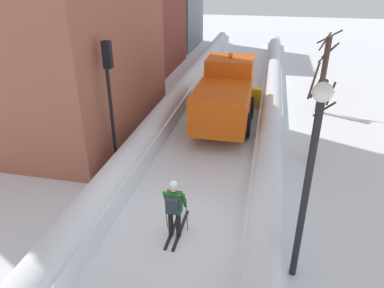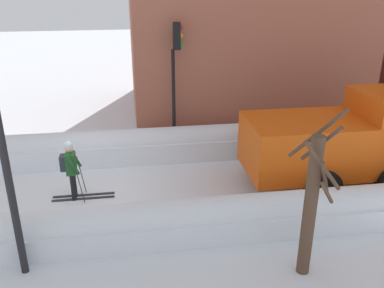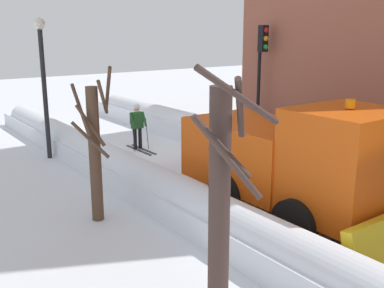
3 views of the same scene
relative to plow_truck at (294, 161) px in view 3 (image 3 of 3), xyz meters
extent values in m
plane|color=white|center=(-0.33, 2.19, -1.48)|extent=(80.00, 80.00, 0.00)
cube|color=white|center=(2.12, 2.19, -1.18)|extent=(1.10, 36.00, 0.60)
cylinder|color=white|center=(2.12, 2.19, -0.88)|extent=(0.90, 34.20, 0.90)
cube|color=#DB510F|center=(0.00, -1.32, -0.08)|extent=(2.30, 3.40, 1.60)
cube|color=#DB510F|center=(0.00, 1.38, 0.27)|extent=(2.20, 2.00, 2.30)
cylinder|color=orange|center=(0.00, 1.38, 1.54)|extent=(0.20, 0.20, 0.18)
cylinder|color=black|center=(-1.15, 1.08, -0.93)|extent=(0.25, 1.10, 1.10)
cylinder|color=black|center=(1.15, 1.08, -0.93)|extent=(0.25, 1.10, 1.10)
cylinder|color=black|center=(-1.15, -1.12, -0.93)|extent=(0.25, 1.10, 1.10)
cylinder|color=black|center=(1.15, -1.12, -0.93)|extent=(0.25, 1.10, 1.10)
cylinder|color=black|center=(-0.43, -8.13, -1.07)|extent=(0.14, 0.14, 0.82)
cylinder|color=black|center=(-0.21, -8.13, -1.07)|extent=(0.14, 0.14, 0.82)
cube|color=#1E5123|center=(-0.32, -8.13, -0.35)|extent=(0.42, 0.26, 0.62)
cube|color=#262D38|center=(-0.32, -8.34, -0.32)|extent=(0.32, 0.16, 0.44)
sphere|color=tan|center=(-0.32, -8.13, 0.12)|extent=(0.24, 0.24, 0.24)
sphere|color=silver|center=(-0.32, -8.13, 0.22)|extent=(0.22, 0.22, 0.22)
cylinder|color=#1E5123|center=(-0.58, -8.03, -0.32)|extent=(0.09, 0.33, 0.56)
cylinder|color=#1E5123|center=(-0.06, -8.03, -0.32)|extent=(0.09, 0.33, 0.56)
cube|color=black|center=(-0.43, -7.88, -1.46)|extent=(0.09, 1.80, 0.03)
cube|color=black|center=(-0.21, -7.88, -1.46)|extent=(0.09, 1.80, 0.03)
cylinder|color=#262628|center=(-0.62, -7.91, -0.88)|extent=(0.02, 0.19, 1.19)
cylinder|color=#262628|center=(-0.02, -7.91, -0.88)|extent=(0.02, 0.19, 1.19)
cylinder|color=black|center=(-3.45, -4.82, 0.39)|extent=(0.12, 0.12, 3.74)
cube|color=black|center=(-3.45, -4.68, 2.71)|extent=(0.28, 0.24, 0.90)
sphere|color=red|center=(-3.45, -4.55, 2.99)|extent=(0.18, 0.18, 0.18)
sphere|color=gold|center=(-3.45, -4.55, 2.71)|extent=(0.18, 0.18, 0.18)
sphere|color=green|center=(-3.45, -4.55, 2.43)|extent=(0.18, 0.18, 0.18)
cylinder|color=black|center=(2.88, -8.87, 0.77)|extent=(0.16, 0.16, 4.50)
sphere|color=silver|center=(2.88, -8.87, 3.21)|extent=(0.40, 0.40, 0.40)
cylinder|color=#4E3728|center=(3.79, -2.76, 0.14)|extent=(0.28, 0.28, 3.23)
cylinder|color=#4E3728|center=(3.60, -2.59, 1.51)|extent=(0.52, 0.63, 0.90)
cylinder|color=#4E3728|center=(3.98, -2.53, 0.58)|extent=(0.68, 0.65, 0.87)
cylinder|color=#4E3728|center=(3.45, -2.62, 1.68)|extent=(0.43, 1.05, 1.16)
cylinder|color=#4E3728|center=(3.93, -2.60, 0.90)|extent=(0.53, 0.49, 0.99)
cylinder|color=#4E3728|center=(4.08, -2.76, 1.25)|extent=(0.10, 0.88, 1.13)
cylinder|color=#43312C|center=(4.51, 2.71, 0.44)|extent=(0.28, 0.28, 3.83)
cylinder|color=#43312C|center=(4.62, 2.98, 1.53)|extent=(0.85, 0.41, 1.11)
cylinder|color=#43312C|center=(4.36, 2.89, 2.08)|extent=(0.57, 0.52, 0.86)
cylinder|color=#43312C|center=(4.56, 3.08, 2.27)|extent=(1.13, 0.25, 0.76)
cylinder|color=#43312C|center=(4.62, 2.90, 1.62)|extent=(0.61, 0.40, 0.77)
camera|label=1|loc=(1.83, -15.83, 5.38)|focal=33.74mm
camera|label=2|loc=(10.87, -6.32, 4.68)|focal=39.05mm
camera|label=3|loc=(7.98, 6.89, 2.99)|focal=42.49mm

